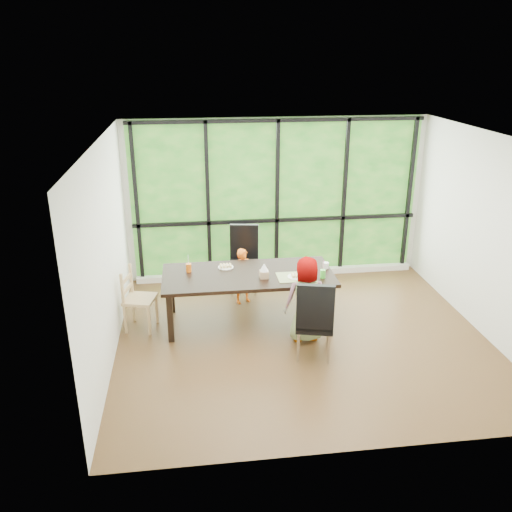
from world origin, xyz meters
The scene contains 23 objects.
ground centered at (0.00, 0.00, 0.00)m, with size 5.00×5.00×0.00m, color black.
back_wall centered at (0.00, 2.25, 1.35)m, with size 5.00×5.00×0.00m, color silver.
foliage_backdrop centered at (0.00, 2.23, 1.35)m, with size 4.80×0.02×2.65m, color #175017.
window_mullions centered at (0.00, 2.19, 1.35)m, with size 4.80×0.06×2.65m, color black, non-canonical shape.
window_sill centered at (0.00, 2.15, 0.05)m, with size 4.80×0.12×0.10m, color silver.
dining_table centered at (-0.68, 0.56, 0.38)m, with size 2.40×1.07×0.75m, color black.
chair_window_leather centered at (-0.63, 1.59, 0.54)m, with size 0.46×0.46×1.08m, color black.
chair_interior_leather centered at (0.04, -0.47, 0.54)m, with size 0.46×0.46×1.08m, color black.
chair_end_beech centered at (-2.20, 0.55, 0.45)m, with size 0.42×0.40×0.90m, color tan.
child_toddler centered at (-0.68, 1.20, 0.44)m, with size 0.32×0.21×0.88m, color orange.
child_older centered at (0.03, -0.04, 0.59)m, with size 0.58×0.38×1.18m, color slate.
placemat centered at (-0.05, 0.35, 0.75)m, with size 0.50×0.37×0.01m, color tan.
plate_far centered at (-0.98, 0.81, 0.76)m, with size 0.22×0.22×0.01m, color white.
plate_near centered at (-0.04, 0.34, 0.76)m, with size 0.24×0.24×0.01m, color white.
orange_cup centered at (-1.51, 0.74, 0.81)m, with size 0.08×0.08×0.12m, color orange.
green_cup centered at (0.32, 0.28, 0.81)m, with size 0.08×0.08×0.12m, color #4BD53D.
white_mug centered at (0.45, 0.61, 0.79)m, with size 0.09×0.09×0.09m, color white.
tissue_box centered at (-0.48, 0.38, 0.80)m, with size 0.12×0.12×0.10m, color tan.
crepe_rolls_far centered at (-0.98, 0.81, 0.78)m, with size 0.20×0.12×0.04m, color tan, non-canonical shape.
crepe_rolls_near centered at (-0.04, 0.34, 0.78)m, with size 0.15×0.12×0.04m, color tan, non-canonical shape.
straw_white centered at (-1.51, 0.74, 0.91)m, with size 0.01×0.01×0.20m, color white.
straw_pink centered at (0.32, 0.28, 0.91)m, with size 0.01×0.01×0.20m, color pink.
tissue centered at (-0.48, 0.38, 0.91)m, with size 0.12×0.12×0.11m, color white.
Camera 1 is at (-1.46, -6.26, 3.69)m, focal length 37.22 mm.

